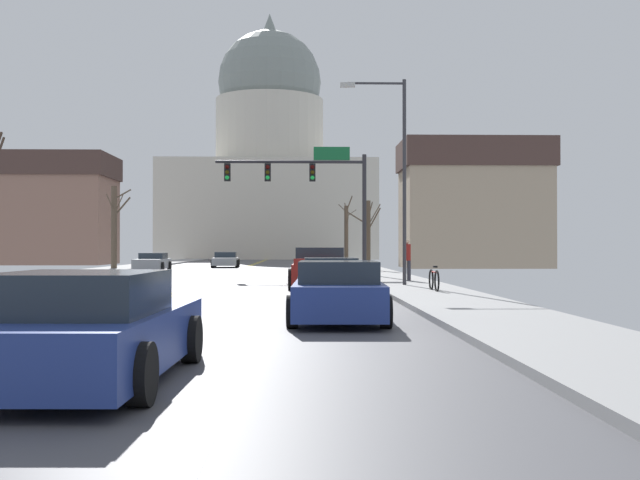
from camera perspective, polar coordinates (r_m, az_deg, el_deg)
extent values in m
cube|color=#4B4B50|center=(25.32, -11.19, -4.16)|extent=(14.00, 180.00, 0.06)
cube|color=yellow|center=(25.34, -11.46, -4.08)|extent=(0.10, 176.40, 0.00)
cube|color=yellow|center=(25.30, -10.92, -4.08)|extent=(0.10, 176.40, 0.00)
cube|color=silver|center=(6.26, -8.74, -15.05)|extent=(0.12, 2.20, 0.00)
cube|color=silver|center=(11.35, -5.37, -8.49)|extent=(0.12, 2.20, 0.00)
cube|color=silver|center=(16.50, -4.14, -5.99)|extent=(0.12, 2.20, 0.00)
cube|color=silver|center=(21.68, -3.49, -4.69)|extent=(0.12, 2.20, 0.00)
cube|color=silver|center=(26.87, -3.10, -3.89)|extent=(0.12, 2.20, 0.00)
cube|color=silver|center=(32.06, -2.84, -3.34)|extent=(0.12, 2.20, 0.00)
cube|color=silver|center=(37.25, -2.64, -2.95)|extent=(0.12, 2.20, 0.00)
cube|color=silver|center=(42.45, -2.50, -2.66)|extent=(0.12, 2.20, 0.00)
cube|color=silver|center=(47.64, -2.39, -2.43)|extent=(0.12, 2.20, 0.00)
cube|color=silver|center=(52.84, -2.30, -2.24)|extent=(0.12, 2.20, 0.00)
cube|color=silver|center=(58.04, -2.22, -2.09)|extent=(0.12, 2.20, 0.00)
cube|color=silver|center=(63.24, -2.16, -1.96)|extent=(0.12, 2.20, 0.00)
cube|color=silver|center=(68.43, -2.11, -1.85)|extent=(0.12, 2.20, 0.00)
cube|color=silver|center=(73.63, -2.06, -1.76)|extent=(0.12, 2.20, 0.00)
cube|color=silver|center=(78.83, -2.02, -1.68)|extent=(0.12, 2.20, 0.00)
cube|color=silver|center=(84.03, -1.99, -1.61)|extent=(0.12, 2.20, 0.00)
cube|color=silver|center=(89.23, -1.96, -1.55)|extent=(0.12, 2.20, 0.00)
cube|color=silver|center=(23.02, -21.24, -4.41)|extent=(0.12, 2.20, 0.00)
cube|color=silver|center=(27.96, -17.63, -3.73)|extent=(0.12, 2.20, 0.00)
cube|color=silver|center=(32.98, -15.11, -3.25)|extent=(0.12, 2.20, 0.00)
cube|color=silver|center=(38.05, -13.26, -2.89)|extent=(0.12, 2.20, 0.00)
cube|color=silver|center=(43.15, -11.85, -2.61)|extent=(0.12, 2.20, 0.00)
cube|color=silver|center=(48.27, -10.73, -2.39)|extent=(0.12, 2.20, 0.00)
cube|color=silver|center=(53.40, -9.83, -2.21)|extent=(0.12, 2.20, 0.00)
cube|color=silver|center=(58.55, -9.09, -2.07)|extent=(0.12, 2.20, 0.00)
cube|color=silver|center=(63.71, -8.47, -1.94)|extent=(0.12, 2.20, 0.00)
cube|color=silver|center=(68.87, -7.94, -1.84)|extent=(0.12, 2.20, 0.00)
cube|color=silver|center=(74.04, -7.49, -1.75)|extent=(0.12, 2.20, 0.00)
cube|color=silver|center=(79.21, -7.09, -1.67)|extent=(0.12, 2.20, 0.00)
cube|color=silver|center=(84.38, -6.75, -1.60)|extent=(0.12, 2.20, 0.00)
cube|color=silver|center=(89.56, -6.44, -1.54)|extent=(0.12, 2.20, 0.00)
cube|color=gray|center=(25.31, 8.19, -3.94)|extent=(3.00, 180.00, 0.14)
cylinder|color=#28282D|center=(39.42, 3.39, 1.96)|extent=(0.22, 0.22, 6.30)
cylinder|color=#28282D|center=(39.50, -2.29, 5.95)|extent=(7.80, 0.16, 0.16)
cube|color=black|center=(39.44, -0.58, 5.14)|extent=(0.32, 0.28, 0.92)
sphere|color=#330504|center=(39.31, -0.58, 5.57)|extent=(0.22, 0.22, 0.22)
sphere|color=#332B05|center=(39.28, -0.58, 5.16)|extent=(0.22, 0.22, 0.22)
sphere|color=#19CC47|center=(39.26, -0.58, 4.76)|extent=(0.22, 0.22, 0.22)
cube|color=black|center=(39.48, -3.99, 5.14)|extent=(0.32, 0.28, 0.92)
sphere|color=#330504|center=(39.35, -4.00, 5.57)|extent=(0.22, 0.22, 0.22)
sphere|color=#332B05|center=(39.32, -4.00, 5.16)|extent=(0.22, 0.22, 0.22)
sphere|color=#19CC47|center=(39.29, -4.00, 4.75)|extent=(0.22, 0.22, 0.22)
cube|color=black|center=(39.63, -7.05, 5.12)|extent=(0.32, 0.28, 0.92)
sphere|color=#330504|center=(39.50, -7.07, 5.55)|extent=(0.22, 0.22, 0.22)
sphere|color=#332B05|center=(39.47, -7.07, 5.14)|extent=(0.22, 0.22, 0.22)
sphere|color=#19CC47|center=(39.44, -7.07, 4.74)|extent=(0.22, 0.22, 0.22)
cube|color=#146033|center=(39.60, 0.89, 6.59)|extent=(1.90, 0.06, 0.70)
cylinder|color=#333338|center=(28.73, 6.43, 4.40)|extent=(0.14, 0.14, 7.81)
cylinder|color=#333338|center=(29.17, 4.27, 11.79)|extent=(2.16, 0.09, 0.09)
cube|color=#B2B2AD|center=(29.07, 2.11, 11.69)|extent=(0.56, 0.24, 0.16)
cube|color=beige|center=(102.41, -3.85, 2.16)|extent=(28.03, 18.51, 12.78)
cylinder|color=beige|center=(103.49, -3.85, 8.15)|extent=(14.61, 14.61, 8.86)
sphere|color=gray|center=(104.75, -3.85, 11.87)|extent=(13.98, 13.98, 13.98)
cone|color=gray|center=(106.81, -3.84, 16.17)|extent=(1.80, 1.80, 2.40)
cube|color=#B71414|center=(34.45, -0.27, -2.31)|extent=(1.92, 4.61, 0.69)
cube|color=#232D38|center=(34.26, -0.26, -1.36)|extent=(1.66, 1.95, 0.45)
cylinder|color=black|center=(35.86, -1.83, -2.54)|extent=(0.23, 0.64, 0.64)
cylinder|color=black|center=(35.92, 1.15, -2.54)|extent=(0.23, 0.64, 0.64)
cylinder|color=black|center=(33.01, -1.81, -2.71)|extent=(0.23, 0.64, 0.64)
cylinder|color=black|center=(33.08, 1.43, -2.71)|extent=(0.23, 0.64, 0.64)
cube|color=maroon|center=(28.66, -0.02, -2.51)|extent=(2.11, 5.33, 0.73)
cube|color=#1E2833|center=(29.39, -0.03, -1.16)|extent=(1.87, 1.84, 0.60)
cube|color=maroon|center=(26.07, 0.00, -1.66)|extent=(1.84, 0.14, 0.22)
cylinder|color=black|center=(30.27, -1.93, -2.76)|extent=(0.30, 0.81, 0.80)
cylinder|color=black|center=(30.28, 1.85, -2.76)|extent=(0.30, 0.81, 0.80)
cylinder|color=black|center=(27.10, -2.12, -3.02)|extent=(0.30, 0.81, 0.80)
cylinder|color=black|center=(27.11, 2.10, -3.02)|extent=(0.30, 0.81, 0.80)
cube|color=black|center=(22.15, 0.75, -3.39)|extent=(1.74, 4.51, 0.62)
cube|color=#232D38|center=(21.88, 0.79, -1.98)|extent=(1.51, 1.94, 0.48)
cylinder|color=black|center=(23.53, -1.48, -3.59)|extent=(0.23, 0.64, 0.64)
cylinder|color=black|center=(23.60, 2.66, -3.58)|extent=(0.23, 0.64, 0.64)
cylinder|color=black|center=(20.75, -1.41, -4.00)|extent=(0.23, 0.64, 0.64)
cylinder|color=black|center=(20.83, 3.28, -3.98)|extent=(0.23, 0.64, 0.64)
cube|color=navy|center=(15.93, 1.36, -4.39)|extent=(1.95, 4.52, 0.68)
cube|color=#232D38|center=(15.53, 1.39, -2.42)|extent=(1.66, 2.22, 0.44)
cylinder|color=black|center=(17.33, -1.72, -4.68)|extent=(0.24, 0.65, 0.64)
cylinder|color=black|center=(17.36, 4.28, -4.67)|extent=(0.24, 0.65, 0.64)
cylinder|color=black|center=(14.57, -2.11, -5.47)|extent=(0.24, 0.65, 0.64)
cylinder|color=black|center=(14.61, 5.03, -5.45)|extent=(0.24, 0.65, 0.64)
cube|color=navy|center=(9.27, -17.08, -7.22)|extent=(2.02, 4.59, 0.66)
cube|color=#232D38|center=(8.86, -17.82, -3.86)|extent=(1.72, 2.12, 0.47)
cylinder|color=black|center=(10.92, -19.64, -7.10)|extent=(0.24, 0.65, 0.64)
cylinder|color=black|center=(10.43, -9.76, -7.43)|extent=(0.24, 0.65, 0.64)
cylinder|color=black|center=(7.71, -13.44, -9.88)|extent=(0.24, 0.65, 0.64)
cube|color=#9EA3A8|center=(49.78, -12.63, -1.78)|extent=(1.74, 4.40, 0.64)
cube|color=#232D38|center=(50.13, -12.55, -1.18)|extent=(1.53, 2.05, 0.39)
cylinder|color=black|center=(48.29, -11.93, -2.01)|extent=(0.22, 0.64, 0.64)
cylinder|color=black|center=(48.63, -13.94, -2.00)|extent=(0.22, 0.64, 0.64)
cylinder|color=black|center=(50.97, -11.38, -1.94)|extent=(0.22, 0.64, 0.64)
cylinder|color=black|center=(51.30, -13.28, -1.92)|extent=(0.22, 0.64, 0.64)
cube|color=#9EA3A8|center=(58.52, -7.19, -1.63)|extent=(1.99, 4.31, 0.59)
cube|color=#232D38|center=(58.84, -7.17, -1.12)|extent=(1.68, 1.97, 0.44)
cylinder|color=black|center=(57.16, -6.35, -1.79)|extent=(0.24, 0.65, 0.64)
cylinder|color=black|center=(57.27, -8.18, -1.79)|extent=(0.24, 0.65, 0.64)
cylinder|color=black|center=(59.79, -6.23, -1.74)|extent=(0.24, 0.65, 0.64)
cylinder|color=black|center=(59.90, -7.99, -1.73)|extent=(0.24, 0.65, 0.64)
cube|color=#8C6656|center=(72.36, -20.09, 1.35)|extent=(11.45, 7.69, 7.82)
cube|color=#47332D|center=(72.69, -20.07, 5.26)|extent=(11.91, 8.00, 2.11)
cube|color=tan|center=(58.30, 11.59, 1.60)|extent=(10.66, 6.34, 7.47)
cube|color=#47332D|center=(58.68, 11.58, 6.31)|extent=(11.09, 6.59, 2.17)
cylinder|color=brown|center=(72.06, 2.01, 0.47)|extent=(0.40, 0.40, 5.40)
cylinder|color=brown|center=(72.11, 2.39, 2.05)|extent=(0.99, 0.15, 0.71)
cylinder|color=brown|center=(72.18, 1.72, 2.43)|extent=(0.80, 0.20, 0.80)
cylinder|color=brown|center=(72.48, 2.14, 1.79)|extent=(0.47, 0.82, 0.79)
cylinder|color=brown|center=(72.54, 1.95, 2.49)|extent=(0.20, 0.87, 0.94)
cylinder|color=brown|center=(71.50, 2.09, 1.49)|extent=(0.19, 1.24, 0.67)
cylinder|color=brown|center=(72.48, 1.96, 1.53)|extent=(0.19, 0.85, 0.88)
cylinder|color=brown|center=(71.79, 2.23, 2.74)|extent=(0.66, 0.94, 1.53)
cylinder|color=#4C3D2D|center=(47.85, 3.69, 0.38)|extent=(0.28, 0.28, 4.39)
cylinder|color=#4C3D2D|center=(48.07, 4.15, 1.94)|extent=(0.87, 0.36, 1.39)
cylinder|color=#4C3D2D|center=(48.25, 3.85, 2.30)|extent=(0.41, 0.75, 1.10)
cylinder|color=#4C3D2D|center=(47.49, 2.87, 1.65)|extent=(1.50, 0.75, 0.90)
cylinder|color=#4C3D2D|center=(48.09, 4.15, 1.61)|extent=(0.90, 0.45, 1.46)
cylinder|color=brown|center=(52.18, -15.38, 0.95)|extent=(0.40, 0.40, 5.54)
cylinder|color=brown|center=(52.31, -14.77, 3.38)|extent=(1.13, 0.41, 0.74)
cylinder|color=brown|center=(52.66, -14.80, 2.45)|extent=(0.96, 1.20, 1.41)
cylinder|color=brown|center=(51.80, -15.64, 2.73)|extent=(0.33, 1.06, 1.17)
cylinder|color=brown|center=(52.81, -15.05, 2.61)|extent=(0.39, 1.31, 1.50)
cylinder|color=#33333D|center=(32.29, 6.45, -2.28)|extent=(0.16, 0.16, 0.90)
cylinder|color=#33333D|center=(32.31, 6.77, -2.28)|extent=(0.16, 0.16, 0.90)
cylinder|color=maroon|center=(32.28, 6.61, -0.93)|extent=(0.34, 0.34, 0.70)
sphere|color=#D6B28E|center=(32.28, 6.61, -0.12)|extent=(0.22, 0.22, 0.22)
torus|color=black|center=(25.55, 8.44, -3.01)|extent=(0.06, 0.72, 0.72)
torus|color=black|center=(24.52, 8.87, -3.11)|extent=(0.06, 0.72, 0.72)
cylinder|color=#B21E19|center=(25.02, 8.65, -2.42)|extent=(0.04, 0.79, 0.04)
cube|color=black|center=(24.79, 8.74, -2.02)|extent=(0.12, 0.20, 0.06)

